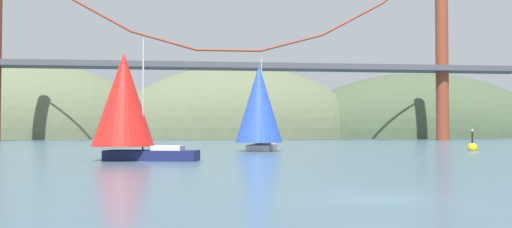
% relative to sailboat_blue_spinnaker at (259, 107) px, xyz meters
% --- Properties ---
extents(ground_plane, '(360.00, 360.00, 0.00)m').
position_rel_sailboat_blue_spinnaker_xyz_m(ground_plane, '(-0.46, -39.91, -4.91)').
color(ground_plane, '#426075').
extents(headland_center, '(73.56, 44.00, 41.85)m').
position_rel_sailboat_blue_spinnaker_xyz_m(headland_center, '(4.54, 95.09, -4.91)').
color(headland_center, '#5B6647').
rests_on(headland_center, ground_plane).
extents(headland_left, '(73.33, 44.00, 42.49)m').
position_rel_sailboat_blue_spinnaker_xyz_m(headland_left, '(-55.46, 95.09, -4.91)').
color(headland_left, '#5B6647').
rests_on(headland_left, ground_plane).
extents(headland_right, '(78.95, 44.00, 38.87)m').
position_rel_sailboat_blue_spinnaker_xyz_m(headland_right, '(59.54, 95.09, -4.91)').
color(headland_right, '#425138').
rests_on(headland_right, ground_plane).
extents(suspension_bridge, '(132.45, 6.00, 41.99)m').
position_rel_sailboat_blue_spinnaker_xyz_m(suspension_bridge, '(-0.46, 55.09, 13.26)').
color(suspension_bridge, brown).
rests_on(suspension_bridge, ground_plane).
extents(sailboat_blue_spinnaker, '(6.30, 10.19, 10.58)m').
position_rel_sailboat_blue_spinnaker_xyz_m(sailboat_blue_spinnaker, '(0.00, 0.00, 0.00)').
color(sailboat_blue_spinnaker, '#B7B2A8').
rests_on(sailboat_blue_spinnaker, ground_plane).
extents(sailboat_red_spinnaker, '(8.76, 5.69, 9.45)m').
position_rel_sailboat_blue_spinnaker_xyz_m(sailboat_red_spinnaker, '(-12.22, -16.22, -0.50)').
color(sailboat_red_spinnaker, '#191E4C').
rests_on(sailboat_red_spinnaker, ground_plane).
extents(channel_buoy, '(1.10, 1.10, 2.64)m').
position_rel_sailboat_blue_spinnaker_xyz_m(channel_buoy, '(24.23, -0.98, -4.54)').
color(channel_buoy, gold).
rests_on(channel_buoy, ground_plane).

